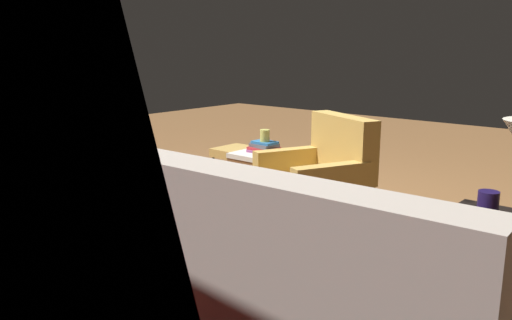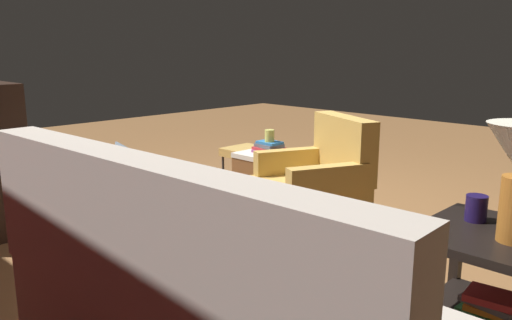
{
  "view_description": "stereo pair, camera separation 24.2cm",
  "coord_description": "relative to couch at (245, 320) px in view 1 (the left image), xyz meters",
  "views": [
    {
      "loc": [
        -2.49,
        3.21,
        1.35
      ],
      "look_at": [
        -0.12,
        0.47,
        0.55
      ],
      "focal_mm": 36.2,
      "sensor_mm": 36.0,
      "label": 1
    },
    {
      "loc": [
        -2.67,
        3.05,
        1.35
      ],
      "look_at": [
        -0.12,
        0.47,
        0.55
      ],
      "focal_mm": 36.2,
      "sensor_mm": 36.0,
      "label": 2
    }
  ],
  "objects": [
    {
      "name": "ground",
      "position": [
        1.29,
        -1.88,
        -0.33
      ],
      "size": [
        12.0,
        12.0,
        0.0
      ],
      "primitive_type": "plane",
      "color": "olive"
    },
    {
      "name": "couch",
      "position": [
        0.0,
        0.0,
        0.0
      ],
      "size": [
        1.93,
        0.92,
        1.0
      ],
      "color": "beige",
      "rests_on": "ground"
    },
    {
      "name": "book_stack_shelf",
      "position": [
        -0.64,
        -1.09,
        -0.12
      ],
      "size": [
        0.26,
        0.22,
        0.11
      ],
      "color": "#338C4C",
      "rests_on": "side_table"
    },
    {
      "name": "armchair",
      "position": [
        0.79,
        -1.63,
        0.04
      ],
      "size": [
        0.88,
        0.89,
        0.87
      ],
      "color": "tan",
      "rests_on": "ground"
    },
    {
      "name": "book_stack_hamper",
      "position": [
        1.52,
        -1.93,
        0.2
      ],
      "size": [
        0.27,
        0.2,
        0.1
      ],
      "color": "#994C8C",
      "rests_on": "wicker_hamper"
    },
    {
      "name": "pet_bowl_teal",
      "position": [
        3.77,
        -2.11,
        -0.3
      ],
      "size": [
        0.2,
        0.2,
        0.05
      ],
      "primitive_type": "cylinder",
      "color": "teal",
      "rests_on": "ground"
    },
    {
      "name": "tv_remote",
      "position": [
        1.61,
        -2.0,
        0.17
      ],
      "size": [
        0.06,
        0.16,
        0.02
      ],
      "primitive_type": "cube",
      "rotation": [
        0.0,
        0.0,
        0.08
      ],
      "color": "#262628",
      "rests_on": "wicker_hamper"
    },
    {
      "name": "pet_bowl_steel",
      "position": [
        3.39,
        -2.09,
        -0.3
      ],
      "size": [
        0.2,
        0.2,
        0.05
      ],
      "primitive_type": "cylinder",
      "color": "silver",
      "rests_on": "ground"
    },
    {
      "name": "circular_rug",
      "position": [
        2.25,
        -0.79,
        -0.32
      ],
      "size": [
        1.15,
        1.15,
        0.01
      ],
      "primitive_type": "cylinder",
      "color": "beige",
      "rests_on": "ground"
    },
    {
      "name": "laptop",
      "position": [
        1.69,
        -0.7,
        0.2
      ],
      "size": [
        0.37,
        0.32,
        0.21
      ],
      "color": "silver",
      "rests_on": "laptop_desk"
    },
    {
      "name": "wicker_hamper",
      "position": [
        1.51,
        -1.92,
        -0.09
      ],
      "size": [
        0.45,
        0.45,
        0.48
      ],
      "color": "brown",
      "rests_on": "ground"
    },
    {
      "name": "side_table",
      "position": [
        -0.64,
        -1.09,
        0.04
      ],
      "size": [
        0.64,
        0.64,
        0.55
      ],
      "color": "black",
      "rests_on": "ground"
    },
    {
      "name": "ottoman",
      "position": [
        2.22,
        -2.36,
        -0.02
      ],
      "size": [
        0.4,
        0.4,
        0.36
      ],
      "color": "tan",
      "rests_on": "ground"
    },
    {
      "name": "small_vase",
      "position": [
        -0.5,
        -1.19,
        0.28
      ],
      "size": [
        0.1,
        0.1,
        0.12
      ],
      "primitive_type": "cylinder",
      "color": "#1E1447",
      "rests_on": "side_table"
    },
    {
      "name": "yellow_mug",
      "position": [
        1.5,
        -1.91,
        0.3
      ],
      "size": [
        0.08,
        0.08,
        0.1
      ],
      "primitive_type": "cylinder",
      "color": "#D8D866",
      "rests_on": "book_stack_hamper"
    },
    {
      "name": "laptop_desk",
      "position": [
        1.68,
        -0.74,
        0.1
      ],
      "size": [
        0.56,
        0.44,
        0.48
      ],
      "color": "olive",
      "rests_on": "ground"
    }
  ]
}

